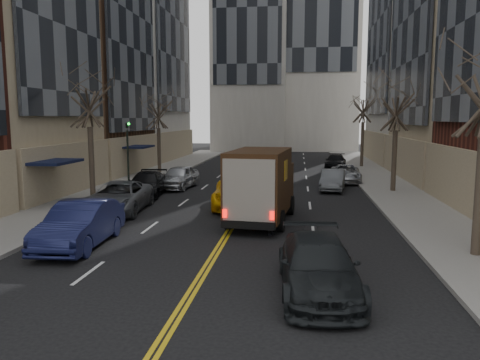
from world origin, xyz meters
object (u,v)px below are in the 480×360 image
at_px(ups_truck, 261,186).
at_px(pedestrian, 272,216).
at_px(taxi, 238,193).
at_px(observer_sedan, 318,266).

distance_m(ups_truck, pedestrian, 2.52).
height_order(taxi, pedestrian, pedestrian).
xyz_separation_m(ups_truck, taxi, (-1.50, 3.42, -0.90)).
distance_m(observer_sedan, pedestrian, 6.33).
height_order(observer_sedan, taxi, taxi).
bearing_deg(ups_truck, observer_sedan, -69.62).
height_order(ups_truck, pedestrian, ups_truck).
bearing_deg(observer_sedan, ups_truck, 100.76).
xyz_separation_m(ups_truck, pedestrian, (0.60, -2.29, -0.87)).
height_order(ups_truck, observer_sedan, ups_truck).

